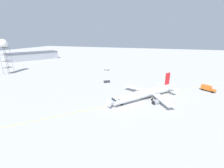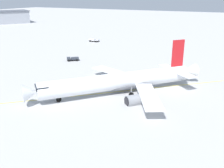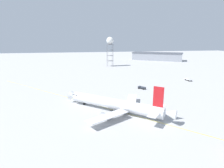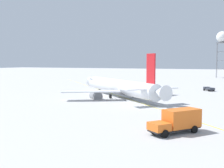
% 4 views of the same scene
% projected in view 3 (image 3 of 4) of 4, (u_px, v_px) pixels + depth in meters
% --- Properties ---
extents(ground_plane, '(600.00, 600.00, 0.00)m').
position_uv_depth(ground_plane, '(112.00, 109.00, 66.36)').
color(ground_plane, '#B2B2B2').
extents(airliner_main, '(33.47, 30.40, 11.51)m').
position_uv_depth(airliner_main, '(115.00, 105.00, 63.83)').
color(airliner_main, white).
rests_on(airliner_main, ground_plane).
extents(pushback_tug_truck, '(2.40, 4.83, 1.30)m').
position_uv_depth(pushback_tug_truck, '(188.00, 79.00, 112.08)').
color(pushback_tug_truck, '#232326').
rests_on(pushback_tug_truck, ground_plane).
extents(baggage_truck_truck, '(3.86, 4.15, 1.22)m').
position_uv_depth(baggage_truck_truck, '(142.00, 88.00, 93.61)').
color(baggage_truck_truck, '#232326').
rests_on(baggage_truck_truck, ground_plane).
extents(radar_tower, '(6.53, 6.53, 26.88)m').
position_uv_depth(radar_tower, '(110.00, 42.00, 167.14)').
color(radar_tower, slate).
rests_on(radar_tower, ground_plane).
extents(terminal_shed, '(59.94, 47.26, 9.32)m').
position_uv_depth(terminal_shed, '(157.00, 56.00, 219.91)').
color(terminal_shed, '#999EA8').
rests_on(terminal_shed, ground_plane).
extents(taxiway_centreline, '(109.76, 117.32, 0.01)m').
position_uv_depth(taxiway_centreline, '(110.00, 109.00, 66.76)').
color(taxiway_centreline, yellow).
rests_on(taxiway_centreline, ground_plane).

